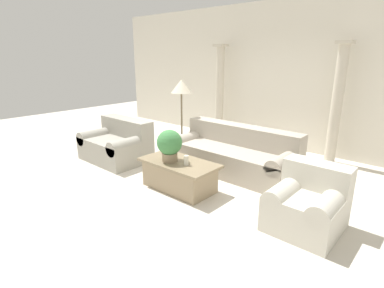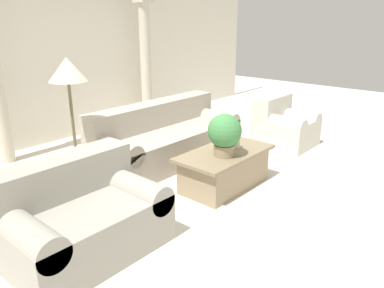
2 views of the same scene
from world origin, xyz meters
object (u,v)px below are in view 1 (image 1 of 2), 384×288
(sofa_long, at_px, (234,154))
(armchair, at_px, (308,202))
(loveseat, at_px, (117,144))
(floor_lamp, at_px, (181,90))
(coffee_table, at_px, (179,175))
(potted_plant, at_px, (170,144))

(sofa_long, bearing_deg, armchair, -29.48)
(loveseat, relative_size, floor_lamp, 0.85)
(coffee_table, distance_m, potted_plant, 0.52)
(coffee_table, height_order, potted_plant, potted_plant)
(potted_plant, bearing_deg, loveseat, 171.92)
(coffee_table, distance_m, floor_lamp, 2.12)
(floor_lamp, bearing_deg, loveseat, -121.50)
(coffee_table, relative_size, potted_plant, 2.51)
(loveseat, height_order, coffee_table, loveseat)
(sofa_long, xyz_separation_m, coffee_table, (-0.21, -1.21, -0.09))
(loveseat, relative_size, armchair, 1.57)
(floor_lamp, xyz_separation_m, armchair, (3.14, -1.10, -1.04))
(potted_plant, bearing_deg, coffee_table, 30.80)
(coffee_table, xyz_separation_m, armchair, (1.94, 0.23, 0.10))
(armchair, bearing_deg, coffee_table, -173.14)
(loveseat, bearing_deg, sofa_long, 26.08)
(armchair, bearing_deg, sofa_long, 150.52)
(sofa_long, xyz_separation_m, loveseat, (-2.12, -1.04, 0.01))
(potted_plant, xyz_separation_m, floor_lamp, (-1.07, 1.41, 0.63))
(sofa_long, height_order, floor_lamp, floor_lamp)
(loveseat, relative_size, potted_plant, 2.67)
(loveseat, xyz_separation_m, floor_lamp, (0.71, 1.15, 1.03))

